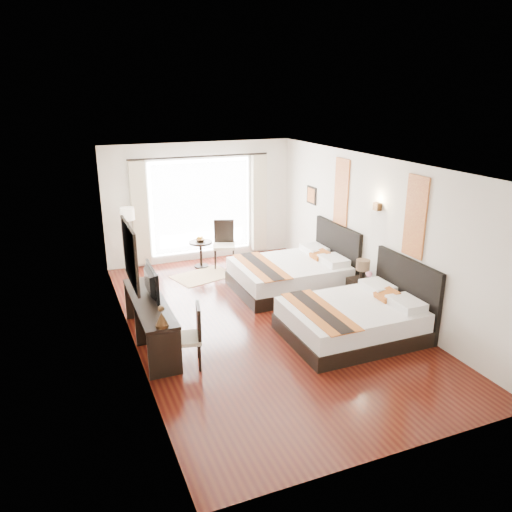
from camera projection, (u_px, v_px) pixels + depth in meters
name	position (u px, v px, depth m)	size (l,w,h in m)	color
floor	(262.00, 321.00, 8.92)	(4.50, 7.50, 0.01)	#380E0A
ceiling	(263.00, 163.00, 8.04)	(4.50, 7.50, 0.02)	white
wall_headboard	(373.00, 232.00, 9.28)	(0.01, 7.50, 2.80)	silver
wall_desk	(128.00, 262.00, 7.67)	(0.01, 7.50, 2.80)	silver
wall_window	(201.00, 202.00, 11.76)	(4.50, 0.01, 2.80)	silver
wall_entry	(402.00, 344.00, 5.18)	(4.50, 0.01, 2.80)	silver
window_glass	(201.00, 207.00, 11.78)	(2.40, 0.02, 2.20)	white
sheer_curtain	(202.00, 207.00, 11.73)	(2.30, 0.02, 2.10)	white
drape_left	(140.00, 214.00, 11.18)	(0.35, 0.14, 2.35)	#BFB594
drape_right	(259.00, 203.00, 12.22)	(0.35, 0.14, 2.35)	#BFB594
art_panel_near	(415.00, 217.00, 8.11)	(0.03, 0.50, 1.35)	maroon
art_panel_far	(341.00, 192.00, 10.11)	(0.03, 0.50, 1.35)	maroon
wall_sconce	(377.00, 207.00, 8.97)	(0.10, 0.14, 0.14)	#402B17
mirror_frame	(130.00, 254.00, 7.54)	(0.04, 1.25, 0.95)	black
mirror_glass	(132.00, 254.00, 7.54)	(0.01, 1.12, 0.82)	white
bed_near	(356.00, 318.00, 8.26)	(2.19, 1.71, 1.23)	black
bed_far	(293.00, 274.00, 10.24)	(2.25, 1.76, 1.27)	black
nightstand	(363.00, 293.00, 9.43)	(0.44, 0.54, 0.52)	black
table_lamp	(363.00, 267.00, 9.32)	(0.26, 0.26, 0.41)	black
vase	(369.00, 282.00, 9.16)	(0.13, 0.13, 0.14)	black
console_desk	(150.00, 322.00, 7.99)	(0.50, 2.20, 0.76)	black
television	(147.00, 282.00, 7.94)	(0.86, 0.11, 0.50)	black
bronze_figurine	(162.00, 318.00, 6.95)	(0.19, 0.19, 0.28)	#402B17
desk_chair	(188.00, 348.00, 7.36)	(0.53, 0.53, 0.97)	#C5B197
floor_lamp	(128.00, 218.00, 10.84)	(0.30, 0.30, 1.50)	black
side_table	(201.00, 254.00, 11.54)	(0.53, 0.53, 0.61)	black
fruit_bowl	(200.00, 240.00, 11.45)	(0.22, 0.22, 0.05)	#442C18
window_chair	(224.00, 253.00, 11.58)	(0.63, 0.63, 1.07)	#C5B197
jute_rug	(203.00, 276.00, 11.04)	(1.26, 0.86, 0.01)	tan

